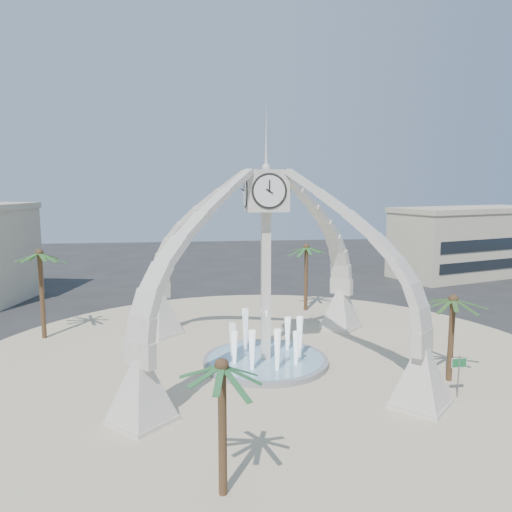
{
  "coord_description": "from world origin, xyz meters",
  "views": [
    {
      "loc": [
        -4.45,
        -30.3,
        11.46
      ],
      "look_at": [
        -0.37,
        2.0,
        6.75
      ],
      "focal_mm": 35.0,
      "sensor_mm": 36.0,
      "label": 1
    }
  ],
  "objects": [
    {
      "name": "ground",
      "position": [
        0.0,
        0.0,
        0.0
      ],
      "size": [
        140.0,
        140.0,
        0.0
      ],
      "primitive_type": "plane",
      "color": "#282828",
      "rests_on": "ground"
    },
    {
      "name": "plaza",
      "position": [
        0.0,
        0.0,
        0.03
      ],
      "size": [
        40.0,
        40.0,
        0.06
      ],
      "primitive_type": "cylinder",
      "color": "#C6B793",
      "rests_on": "ground"
    },
    {
      "name": "clock_tower",
      "position": [
        -0.0,
        -0.0,
        6.49
      ],
      "size": [
        17.94,
        17.94,
        16.3
      ],
      "color": "silver",
      "rests_on": "ground"
    },
    {
      "name": "fountain",
      "position": [
        0.0,
        0.0,
        0.29
      ],
      "size": [
        8.0,
        8.0,
        3.62
      ],
      "color": "gray",
      "rests_on": "ground"
    },
    {
      "name": "building_ne",
      "position": [
        30.0,
        28.0,
        4.31
      ],
      "size": [
        21.87,
        14.17,
        8.6
      ],
      "rotation": [
        0.0,
        0.0,
        0.31
      ],
      "color": "#B8AD8F",
      "rests_on": "ground"
    },
    {
      "name": "palm_east",
      "position": [
        10.26,
        -4.06,
        4.86
      ],
      "size": [
        4.6,
        4.6,
        5.59
      ],
      "rotation": [
        0.0,
        0.0,
        -0.42
      ],
      "color": "brown",
      "rests_on": "ground"
    },
    {
      "name": "palm_west",
      "position": [
        -15.64,
        7.41,
        6.35
      ],
      "size": [
        4.31,
        4.31,
        7.16
      ],
      "rotation": [
        0.0,
        0.0,
        0.19
      ],
      "color": "brown",
      "rests_on": "ground"
    },
    {
      "name": "palm_north",
      "position": [
        5.6,
        13.14,
        5.78
      ],
      "size": [
        4.43,
        4.43,
        6.56
      ],
      "rotation": [
        0.0,
        0.0,
        -0.24
      ],
      "color": "brown",
      "rests_on": "ground"
    },
    {
      "name": "palm_south",
      "position": [
        -3.53,
        -13.23,
        4.95
      ],
      "size": [
        4.21,
        4.21,
        5.66
      ],
      "rotation": [
        0.0,
        0.0,
        -0.3
      ],
      "color": "brown",
      "rests_on": "ground"
    },
    {
      "name": "street_sign",
      "position": [
        9.52,
        -6.35,
        1.7
      ],
      "size": [
        0.88,
        0.08,
        2.38
      ],
      "rotation": [
        0.0,
        0.0,
        0.02
      ],
      "color": "slate",
      "rests_on": "ground"
    }
  ]
}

